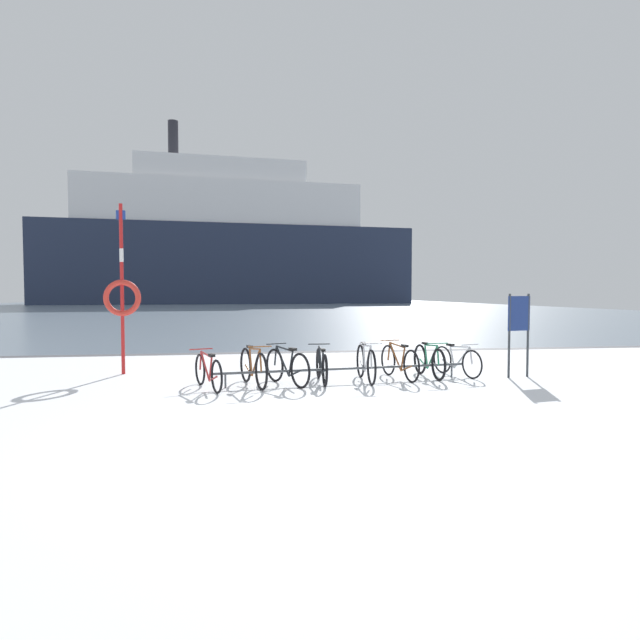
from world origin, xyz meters
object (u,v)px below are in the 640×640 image
Objects in this scene: bicycle_1 at (253,367)px; bicycle_2 at (287,367)px; bicycle_3 at (322,366)px; bicycle_7 at (457,361)px; bicycle_0 at (208,372)px; ferry_ship at (228,244)px; rescue_post at (122,294)px; info_sign at (519,321)px; bicycle_5 at (399,362)px; bicycle_4 at (366,363)px; bicycle_6 at (429,361)px.

bicycle_1 reaches higher than bicycle_2.
bicycle_3 is 1.14× the size of bicycle_7.
ferry_ship is at bearing 90.27° from bicycle_0.
bicycle_0 is 3.38m from rescue_post.
rescue_post reaches higher than info_sign.
bicycle_5 is at bearing 8.38° from bicycle_1.
bicycle_6 is at bearing 12.26° from bicycle_4.
bicycle_1 is 2.34m from bicycle_4.
bicycle_7 is (1.38, 0.21, -0.03)m from bicycle_5.
bicycle_2 is at bearing -161.66° from bicycle_3.
bicycle_4 is (3.19, 0.47, 0.04)m from bicycle_0.
bicycle_4 is 81.97m from ferry_ship.
rescue_post is at bearing 156.81° from bicycle_3.
bicycle_1 is at bearing 14.21° from bicycle_0.
bicycle_7 is at bearing 7.29° from bicycle_3.
ferry_ship reaches higher than bicycle_5.
bicycle_4 reaches higher than bicycle_5.
bicycle_3 is (2.27, 0.49, 0.01)m from bicycle_0.
rescue_post is (-6.66, 1.53, 1.44)m from bicycle_6.
bicycle_0 is 0.92× the size of bicycle_5.
bicycle_1 is at bearing -171.50° from bicycle_7.
bicycle_1 is 3.81m from rescue_post.
info_sign is (5.07, 0.26, 0.85)m from bicycle_2.
bicycle_6 is at bearing -12.92° from rescue_post.
bicycle_6 is 2.13m from info_sign.
bicycle_7 is at bearing -11.00° from rescue_post.
bicycle_3 is 3.11m from bicycle_7.
bicycle_6 is (1.48, 0.32, -0.02)m from bicycle_4.
ferry_ship reaches higher than bicycle_7.
bicycle_1 is 1.12× the size of bicycle_7.
bicycle_4 is 0.81m from bicycle_5.
info_sign is at bearing 2.93° from bicycle_1.
rescue_post is at bearing 167.08° from bicycle_6.
bicycle_4 is (2.33, 0.25, 0.00)m from bicycle_1.
bicycle_3 is 4.85m from rescue_post.
bicycle_7 is at bearing 8.49° from bicycle_6.
bicycle_3 reaches higher than bicycle_7.
ferry_ship reaches higher than bicycle_0.
info_sign reaches higher than bicycle_3.
bicycle_2 is 0.92× the size of bicycle_6.
bicycle_4 is at bearing 6.07° from bicycle_1.
bicycle_5 is 0.96× the size of info_sign.
ferry_ship is (1.60, 79.51, 7.85)m from rescue_post.
bicycle_6 is 6.98m from rescue_post.
bicycle_2 reaches higher than bicycle_7.
bicycle_0 is 0.89m from bicycle_1.
bicycle_3 is at bearing -179.78° from info_sign.
bicycle_5 is at bearing -86.93° from ferry_ship.
bicycle_5 is 2.77m from info_sign.
rescue_post is at bearing 160.34° from bicycle_4.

